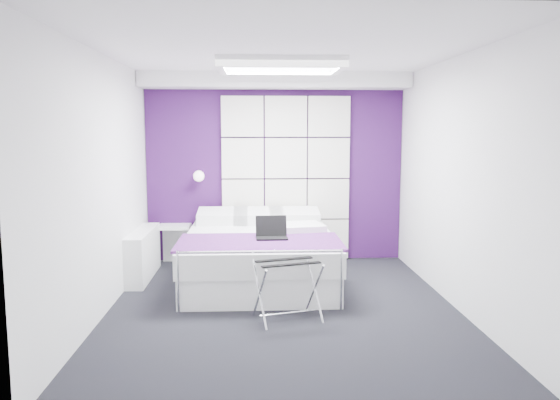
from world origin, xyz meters
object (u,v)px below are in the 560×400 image
object	(u,v)px
radiator	(143,254)
nightstand	(175,227)
wall_lamp	(199,176)
laptop	(272,233)
bed	(259,255)
luggage_rack	(288,290)

from	to	relation	value
radiator	nightstand	bearing A→B (deg)	67.71
wall_lamp	laptop	xyz separation A→B (m)	(0.95, -1.41, -0.54)
bed	laptop	world-z (taller)	laptop
radiator	laptop	world-z (taller)	laptop
nightstand	luggage_rack	distance (m)	2.75
wall_lamp	laptop	bearing A→B (deg)	-56.00
nightstand	radiator	bearing A→B (deg)	-112.29
wall_lamp	radiator	world-z (taller)	wall_lamp
bed	luggage_rack	size ratio (longest dim) A/B	3.73
radiator	laptop	size ratio (longest dim) A/B	3.39
nightstand	luggage_rack	size ratio (longest dim) A/B	0.72
radiator	laptop	xyz separation A→B (m)	(1.59, -0.65, 0.38)
wall_lamp	radiator	bearing A→B (deg)	-130.10
nightstand	laptop	world-z (taller)	laptop
wall_lamp	bed	xyz separation A→B (m)	(0.81, -1.02, -0.89)
wall_lamp	bed	distance (m)	1.58
radiator	nightstand	world-z (taller)	radiator
luggage_rack	bed	bearing A→B (deg)	84.53
laptop	radiator	bearing A→B (deg)	155.58
radiator	nightstand	distance (m)	0.81
luggage_rack	laptop	xyz separation A→B (m)	(-0.12, 0.97, 0.39)
wall_lamp	laptop	size ratio (longest dim) A/B	0.42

